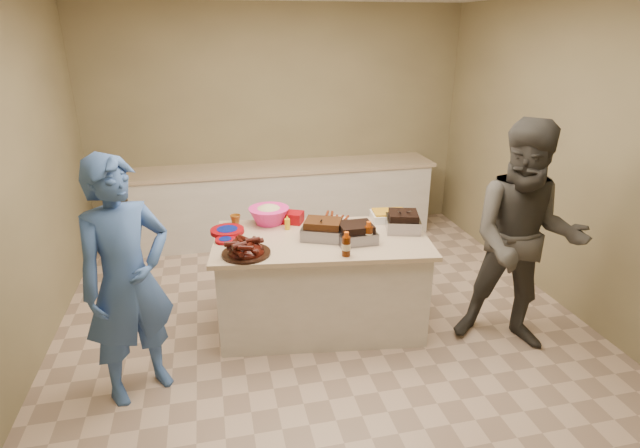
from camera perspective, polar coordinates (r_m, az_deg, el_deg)
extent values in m
cube|color=#47230F|center=(4.06, 0.34, -1.61)|extent=(0.40, 0.36, 0.10)
cube|color=black|center=(4.01, 4.06, -1.96)|extent=(0.31, 0.26, 0.09)
cube|color=gray|center=(4.27, 9.40, -0.70)|extent=(0.34, 0.34, 0.11)
cylinder|color=silver|center=(4.39, 1.86, 0.22)|extent=(0.35, 0.35, 0.04)
cube|color=gold|center=(4.49, 7.92, 0.52)|extent=(0.34, 0.27, 0.08)
cylinder|color=#461903|center=(3.75, 2.99, -3.63)|extent=(0.07, 0.07, 0.19)
cylinder|color=#461903|center=(3.95, 5.51, -2.37)|extent=(0.07, 0.07, 0.19)
cylinder|color=yellow|center=(4.24, -3.74, -0.60)|extent=(0.05, 0.05, 0.12)
imported|color=silver|center=(4.25, 0.39, -0.49)|extent=(0.14, 0.06, 0.14)
cylinder|color=maroon|center=(4.23, -10.54, -0.98)|extent=(0.31, 0.31, 0.03)
cylinder|color=maroon|center=(4.06, -10.76, -1.98)|extent=(0.18, 0.18, 0.02)
imported|color=#935417|center=(4.40, -9.62, -0.02)|extent=(0.10, 0.10, 0.09)
cube|color=maroon|center=(4.39, -3.26, 0.18)|extent=(0.24, 0.22, 0.10)
imported|color=#395DA4|center=(3.99, -19.44, -17.20)|extent=(1.43, 1.79, 0.41)
imported|color=#46443E|center=(4.51, 20.67, -12.42)|extent=(1.65, 2.03, 0.69)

